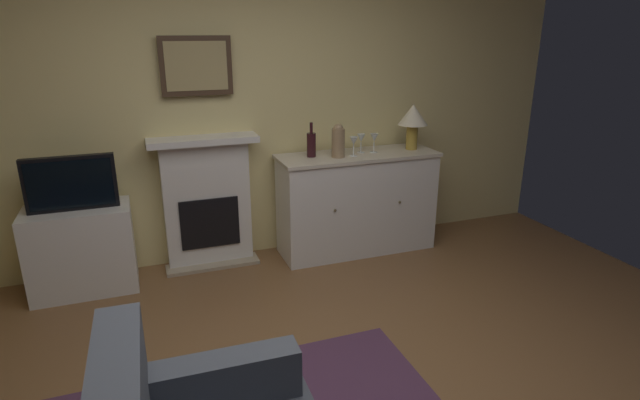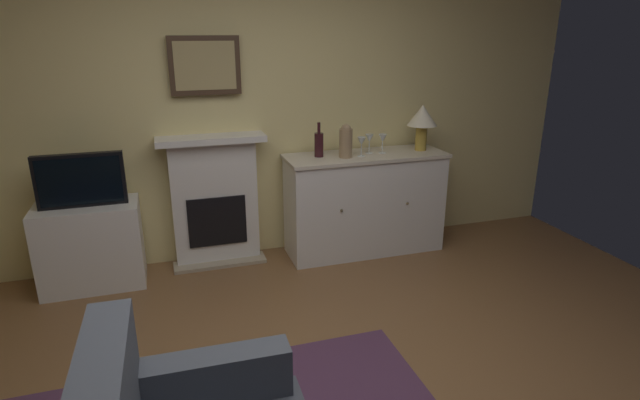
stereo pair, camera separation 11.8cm
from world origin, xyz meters
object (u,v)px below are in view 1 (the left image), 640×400
wine_glass_left (354,142)px  vase_decorative (338,141)px  fireplace_unit (207,202)px  table_lamp (413,118)px  tv_cabinet (82,250)px  framed_picture (196,66)px  tv_set (71,183)px  wine_glass_center (361,139)px  wine_glass_right (374,139)px  wine_bottle (311,144)px  sideboard_cabinet (357,203)px

wine_glass_left → vase_decorative: vase_decorative is taller
fireplace_unit → table_lamp: table_lamp is taller
table_lamp → tv_cabinet: (-2.78, 0.02, -0.84)m
framed_picture → tv_set: 1.27m
wine_glass_center → framed_picture: bearing=171.9°
fireplace_unit → vase_decorative: (1.08, -0.23, 0.48)m
wine_glass_center → wine_glass_left: bearing=-140.2°
wine_glass_right → tv_set: bearing=-179.8°
tv_cabinet → wine_glass_center: bearing=0.4°
table_lamp → tv_set: table_lamp is taller
framed_picture → wine_bottle: (0.87, -0.18, -0.64)m
fireplace_unit → vase_decorative: vase_decorative is taller
vase_decorative → framed_picture: bearing=165.8°
table_lamp → wine_glass_left: (-0.59, -0.06, -0.16)m
tv_set → fireplace_unit: bearing=10.8°
wine_glass_center → wine_glass_right: bearing=-15.7°
framed_picture → table_lamp: framed_picture is taller
framed_picture → wine_glass_center: (1.33, -0.19, -0.63)m
table_lamp → wine_glass_right: size_ratio=2.42×
wine_bottle → wine_glass_left: 0.36m
fireplace_unit → framed_picture: bearing=90.0°
fireplace_unit → tv_cabinet: bearing=-170.6°
sideboard_cabinet → wine_bottle: wine_bottle is taller
wine_bottle → wine_glass_right: (0.56, -0.04, 0.01)m
wine_glass_center → vase_decorative: size_ratio=0.59×
sideboard_cabinet → table_lamp: size_ratio=3.51×
fireplace_unit → wine_bottle: bearing=-8.9°
tv_cabinet → tv_set: bearing=-90.0°
sideboard_cabinet → tv_cabinet: (-2.26, 0.02, -0.12)m
wine_glass_left → wine_glass_center: 0.14m
framed_picture → wine_glass_left: framed_picture is taller
tv_cabinet → fireplace_unit: bearing=9.4°
table_lamp → sideboard_cabinet: bearing=-180.0°
fireplace_unit → sideboard_cabinet: bearing=-7.8°
framed_picture → wine_glass_right: size_ratio=3.33×
table_lamp → wine_bottle: 0.95m
table_lamp → tv_set: 2.80m
framed_picture → wine_glass_right: 1.58m
fireplace_unit → vase_decorative: bearing=-11.9°
wine_glass_center → tv_cabinet: (-2.30, -0.02, -0.68)m
vase_decorative → tv_cabinet: bearing=178.2°
sideboard_cabinet → wine_bottle: (-0.41, 0.04, 0.55)m
fireplace_unit → tv_set: fireplace_unit is taller
table_lamp → wine_glass_left: size_ratio=2.42×
framed_picture → sideboard_cabinet: 1.77m
fireplace_unit → tv_cabinet: (-0.97, -0.16, -0.22)m
wine_glass_center → tv_cabinet: size_ratio=0.22×
table_lamp → wine_bottle: (-0.93, 0.04, -0.17)m
wine_glass_right → framed_picture: bearing=171.3°
fireplace_unit → tv_cabinet: size_ratio=1.47×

